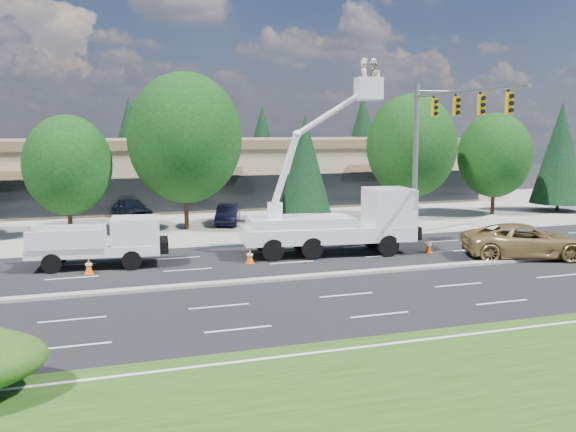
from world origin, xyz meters
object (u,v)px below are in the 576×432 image
object	(u,v)px
utility_pickup	(104,247)
minivan	(526,241)
bucket_truck	(342,213)
signal_mast	(436,134)

from	to	relation	value
utility_pickup	minivan	xyz separation A→B (m)	(19.85, -4.57, -0.09)
utility_pickup	bucket_truck	xyz separation A→B (m)	(11.64, -0.64, 1.15)
signal_mast	bucket_truck	bearing A→B (deg)	-159.99
utility_pickup	minivan	bearing A→B (deg)	-6.00
signal_mast	utility_pickup	size ratio (longest dim) A/B	1.66
bucket_truck	minivan	xyz separation A→B (m)	(8.21, -3.93, -1.24)
signal_mast	minivan	distance (m)	8.39
bucket_truck	minivan	distance (m)	9.19
bucket_truck	minivan	world-z (taller)	bucket_truck
bucket_truck	minivan	bearing A→B (deg)	-18.31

